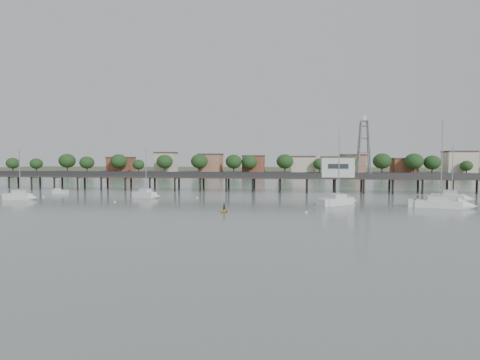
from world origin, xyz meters
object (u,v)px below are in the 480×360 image
at_px(sailboat_c, 342,201).
at_px(sailboat_d, 449,204).
at_px(pier, 240,177).
at_px(sailboat_b, 148,195).
at_px(white_tender, 60,192).
at_px(yellow_dinghy, 224,212).
at_px(sailboat_e, 456,198).
at_px(lattice_tower, 364,149).
at_px(sailboat_a, 23,197).

xyz_separation_m(sailboat_c, sailboat_d, (17.84, -3.53, -0.01)).
bearing_deg(sailboat_d, pier, 155.44).
distance_m(sailboat_b, sailboat_d, 59.79).
height_order(pier, sailboat_c, sailboat_c).
bearing_deg(sailboat_d, sailboat_b, -177.90).
xyz_separation_m(white_tender, yellow_dinghy, (46.91, -28.61, -0.44)).
bearing_deg(sailboat_e, sailboat_d, -90.48).
distance_m(pier, sailboat_c, 35.74).
relative_size(sailboat_d, yellow_dinghy, 6.99).
height_order(sailboat_b, yellow_dinghy, sailboat_b).
relative_size(sailboat_b, white_tender, 2.94).
bearing_deg(sailboat_b, white_tender, -176.87).
height_order(sailboat_e, sailboat_d, sailboat_d).
xyz_separation_m(sailboat_e, sailboat_d, (-6.02, -13.42, -0.02)).
distance_m(sailboat_e, sailboat_d, 14.71).
xyz_separation_m(pier, sailboat_e, (47.31, -16.88, -3.15)).
xyz_separation_m(pier, lattice_tower, (31.50, 0.00, 7.31)).
relative_size(sailboat_b, sailboat_d, 0.68).
bearing_deg(lattice_tower, sailboat_d, -72.09).
distance_m(sailboat_a, yellow_dinghy, 47.77).
relative_size(sailboat_c, sailboat_d, 0.90).
relative_size(lattice_tower, sailboat_d, 0.94).
xyz_separation_m(pier, sailboat_b, (-17.65, -20.33, -3.14)).
bearing_deg(lattice_tower, sailboat_e, -46.88).
distance_m(sailboat_d, white_tender, 86.82).
bearing_deg(sailboat_a, pier, 30.54).
height_order(sailboat_d, white_tender, sailboat_d).
bearing_deg(lattice_tower, sailboat_b, -157.53).
height_order(lattice_tower, sailboat_a, lattice_tower).
bearing_deg(yellow_dinghy, lattice_tower, 54.58).
bearing_deg(pier, yellow_dinghy, -85.53).
xyz_separation_m(sailboat_b, white_tender, (-26.04, 7.74, -0.21)).
bearing_deg(sailboat_e, yellow_dinghy, -127.46).
bearing_deg(sailboat_a, sailboat_e, 4.37).
relative_size(sailboat_a, sailboat_b, 1.00).
relative_size(pier, sailboat_e, 12.36).
bearing_deg(yellow_dinghy, pier, 93.52).
bearing_deg(sailboat_a, sailboat_d, -4.27).
relative_size(lattice_tower, yellow_dinghy, 6.60).
xyz_separation_m(sailboat_a, sailboat_c, (66.05, 0.89, -0.02)).
xyz_separation_m(sailboat_d, white_tender, (-84.99, 17.72, -0.18)).
bearing_deg(lattice_tower, white_tender, -170.50).
relative_size(pier, sailboat_a, 13.34).
relative_size(sailboat_a, sailboat_e, 0.93).
bearing_deg(sailboat_d, lattice_tower, 119.62).
height_order(pier, white_tender, pier).
relative_size(sailboat_b, yellow_dinghy, 4.78).
height_order(sailboat_b, sailboat_d, sailboat_d).
bearing_deg(yellow_dinghy, white_tender, 147.68).
distance_m(pier, white_tender, 45.59).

